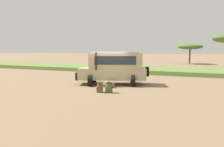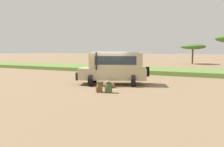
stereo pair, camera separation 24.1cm
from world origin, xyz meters
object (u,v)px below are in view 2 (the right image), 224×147
object	(u,v)px
safari_vehicle	(114,67)
backpack_beside_front_wheel	(109,88)
duffel_bag_low_black_case	(109,85)
acacia_tree_far_left	(193,47)
backpack_cluster_center	(99,88)

from	to	relation	value
safari_vehicle	backpack_beside_front_wheel	xyz separation A→B (m)	(1.09, -3.15, -0.99)
duffel_bag_low_black_case	acacia_tree_far_left	xyz separation A→B (m)	(2.64, 30.52, 3.08)
backpack_cluster_center	acacia_tree_far_left	distance (m)	32.57
backpack_beside_front_wheel	safari_vehicle	bearing A→B (deg)	109.03
duffel_bag_low_black_case	acacia_tree_far_left	size ratio (longest dim) A/B	0.20
backpack_beside_front_wheel	backpack_cluster_center	bearing A→B (deg)	-171.73
backpack_beside_front_wheel	backpack_cluster_center	distance (m)	0.60
backpack_beside_front_wheel	acacia_tree_far_left	world-z (taller)	acacia_tree_far_left
backpack_beside_front_wheel	duffel_bag_low_black_case	xyz separation A→B (m)	(-0.85, 1.74, -0.13)
backpack_beside_front_wheel	duffel_bag_low_black_case	bearing A→B (deg)	116.12
safari_vehicle	backpack_cluster_center	xyz separation A→B (m)	(0.49, -3.24, -1.01)
safari_vehicle	acacia_tree_far_left	bearing A→B (deg)	84.36
backpack_cluster_center	duffel_bag_low_black_case	bearing A→B (deg)	98.07
safari_vehicle	backpack_cluster_center	distance (m)	3.43
duffel_bag_low_black_case	backpack_cluster_center	bearing A→B (deg)	-81.93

